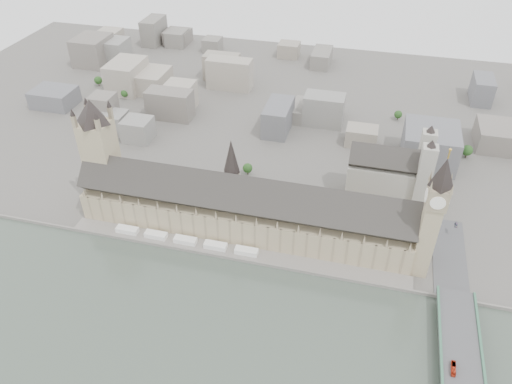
% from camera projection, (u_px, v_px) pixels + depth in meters
% --- Properties ---
extents(ground, '(900.00, 900.00, 0.00)m').
position_uv_depth(ground, '(237.00, 247.00, 393.05)').
color(ground, '#595651').
rests_on(ground, ground).
extents(embankment_wall, '(600.00, 1.50, 3.00)m').
position_uv_depth(embankment_wall, '(231.00, 258.00, 380.52)').
color(embankment_wall, slate).
rests_on(embankment_wall, ground).
extents(river_terrace, '(270.00, 15.00, 2.00)m').
position_uv_depth(river_terrace, '(234.00, 252.00, 386.64)').
color(river_terrace, slate).
rests_on(river_terrace, ground).
extents(terrace_tents, '(118.00, 7.00, 4.00)m').
position_uv_depth(terrace_tents, '(185.00, 240.00, 393.24)').
color(terrace_tents, white).
rests_on(terrace_tents, river_terrace).
extents(palace_of_westminster, '(265.00, 40.73, 55.44)m').
position_uv_depth(palace_of_westminster, '(243.00, 209.00, 394.76)').
color(palace_of_westminster, tan).
rests_on(palace_of_westminster, ground).
extents(elizabeth_tower, '(17.00, 17.00, 107.50)m').
position_uv_depth(elizabeth_tower, '(434.00, 211.00, 336.88)').
color(elizabeth_tower, tan).
rests_on(elizabeth_tower, ground).
extents(victoria_tower, '(30.00, 30.00, 100.00)m').
position_uv_depth(victoria_tower, '(100.00, 150.00, 404.63)').
color(victoria_tower, tan).
rests_on(victoria_tower, ground).
extents(central_tower, '(13.00, 13.00, 48.00)m').
position_uv_depth(central_tower, '(232.00, 166.00, 380.58)').
color(central_tower, gray).
rests_on(central_tower, ground).
extents(westminster_abbey, '(68.00, 36.00, 64.00)m').
position_uv_depth(westminster_abbey, '(390.00, 174.00, 429.55)').
color(westminster_abbey, '#A9A698').
rests_on(westminster_abbey, ground).
extents(city_skyline_inland, '(720.00, 360.00, 38.00)m').
position_uv_depth(city_skyline_inland, '(296.00, 93.00, 571.78)').
color(city_skyline_inland, gray).
rests_on(city_skyline_inland, ground).
extents(park_trees, '(110.00, 30.00, 15.00)m').
position_uv_depth(park_trees, '(245.00, 193.00, 437.12)').
color(park_trees, '#1A4117').
rests_on(park_trees, ground).
extents(red_bus_north, '(2.97, 10.54, 2.90)m').
position_uv_depth(red_bus_north, '(453.00, 368.00, 292.49)').
color(red_bus_north, red).
rests_on(red_bus_north, westminster_bridge).
extents(car_approach, '(2.62, 5.80, 1.65)m').
position_uv_depth(car_approach, '(456.00, 225.00, 397.23)').
color(car_approach, gray).
rests_on(car_approach, westminster_bridge).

